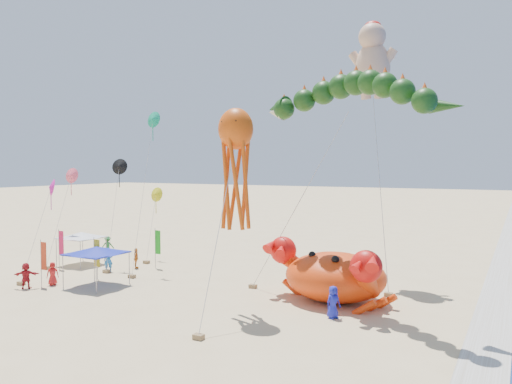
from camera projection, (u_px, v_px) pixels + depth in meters
ground at (270, 302)px, 29.91m from camera, size 320.00×320.00×0.00m
foam_strip at (490, 334)px, 24.24m from camera, size 320.00×320.00×0.00m
crab_inflatable at (334, 275)px, 30.02m from camera, size 8.41×7.13×3.68m
dragon_kite at (346, 102)px, 28.37m from camera, size 13.21×6.07×13.23m
cherub_kite at (373, 58)px, 35.61m from camera, size 3.95×5.88×18.49m
octopus_kite at (236, 159)px, 27.83m from camera, size 2.13×6.04×11.41m
canopy_blue at (96, 250)px, 33.94m from camera, size 3.62×3.62×2.71m
canopy_white at (81, 235)px, 41.36m from camera, size 3.31×3.31×2.71m
feather_flags at (91, 249)px, 36.95m from camera, size 7.08×8.50×3.20m
beachgoers at (109, 263)px, 37.57m from camera, size 25.76×13.15×1.86m
small_kites at (109, 179)px, 40.19m from camera, size 9.25×12.39×12.50m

